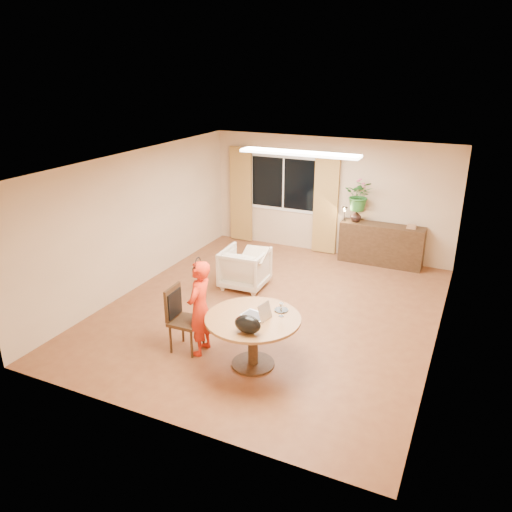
{
  "coord_description": "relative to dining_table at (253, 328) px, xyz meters",
  "views": [
    {
      "loc": [
        3.06,
        -7.24,
        4.04
      ],
      "look_at": [
        -0.2,
        -0.2,
        1.06
      ],
      "focal_mm": 35.0,
      "sensor_mm": 36.0,
      "label": 1
    }
  ],
  "objects": [
    {
      "name": "floor",
      "position": [
        -0.44,
        1.68,
        -0.6
      ],
      "size": [
        6.5,
        6.5,
        0.0
      ],
      "primitive_type": "plane",
      "color": "brown",
      "rests_on": "ground"
    },
    {
      "name": "ceiling",
      "position": [
        -0.44,
        1.68,
        2.0
      ],
      "size": [
        6.5,
        6.5,
        0.0
      ],
      "primitive_type": "plane",
      "rotation": [
        3.14,
        0.0,
        0.0
      ],
      "color": "white",
      "rests_on": "wall_back"
    },
    {
      "name": "wall_back",
      "position": [
        -0.44,
        4.93,
        0.7
      ],
      "size": [
        5.5,
        0.0,
        5.5
      ],
      "primitive_type": "plane",
      "rotation": [
        1.57,
        0.0,
        0.0
      ],
      "color": "tan",
      "rests_on": "floor"
    },
    {
      "name": "wall_left",
      "position": [
        -3.19,
        1.68,
        0.7
      ],
      "size": [
        0.0,
        6.5,
        6.5
      ],
      "primitive_type": "plane",
      "rotation": [
        1.57,
        0.0,
        1.57
      ],
      "color": "tan",
      "rests_on": "floor"
    },
    {
      "name": "wall_right",
      "position": [
        2.31,
        1.68,
        0.7
      ],
      "size": [
        0.0,
        6.5,
        6.5
      ],
      "primitive_type": "plane",
      "rotation": [
        1.57,
        0.0,
        -1.57
      ],
      "color": "tan",
      "rests_on": "floor"
    },
    {
      "name": "window",
      "position": [
        -1.54,
        4.91,
        0.9
      ],
      "size": [
        1.7,
        0.03,
        1.3
      ],
      "color": "white",
      "rests_on": "wall_back"
    },
    {
      "name": "curtain_left",
      "position": [
        -2.59,
        4.84,
        0.54
      ],
      "size": [
        0.55,
        0.08,
        2.25
      ],
      "primitive_type": "cube",
      "color": "olive",
      "rests_on": "wall_back"
    },
    {
      "name": "curtain_right",
      "position": [
        -0.49,
        4.84,
        0.54
      ],
      "size": [
        0.55,
        0.08,
        2.25
      ],
      "primitive_type": "cube",
      "color": "olive",
      "rests_on": "wall_back"
    },
    {
      "name": "ceiling_panel",
      "position": [
        -0.44,
        2.88,
        1.96
      ],
      "size": [
        2.2,
        0.35,
        0.05
      ],
      "primitive_type": "cube",
      "color": "white",
      "rests_on": "ceiling"
    },
    {
      "name": "dining_table",
      "position": [
        0.0,
        0.0,
        0.0
      ],
      "size": [
        1.34,
        1.34,
        0.76
      ],
      "color": "brown",
      "rests_on": "floor"
    },
    {
      "name": "dining_chair",
      "position": [
        -1.08,
        -0.04,
        -0.1
      ],
      "size": [
        0.5,
        0.46,
        1.0
      ],
      "primitive_type": null,
      "rotation": [
        0.0,
        0.0,
        0.04
      ],
      "color": "black",
      "rests_on": "floor"
    },
    {
      "name": "child",
      "position": [
        -0.85,
        -0.0,
        0.13
      ],
      "size": [
        0.56,
        0.39,
        1.46
      ],
      "primitive_type": "imported",
      "rotation": [
        0.0,
        0.0,
        -1.48
      ],
      "color": "red",
      "rests_on": "floor"
    },
    {
      "name": "laptop",
      "position": [
        0.01,
        0.05,
        0.29
      ],
      "size": [
        0.42,
        0.32,
        0.25
      ],
      "primitive_type": null,
      "rotation": [
        0.0,
        0.0,
        -0.21
      ],
      "color": "#B7B7BC",
      "rests_on": "dining_table"
    },
    {
      "name": "tumbler",
      "position": [
        0.11,
        0.23,
        0.21
      ],
      "size": [
        0.07,
        0.07,
        0.1
      ],
      "primitive_type": null,
      "rotation": [
        0.0,
        0.0,
        0.01
      ],
      "color": "white",
      "rests_on": "dining_table"
    },
    {
      "name": "wine_glass",
      "position": [
        0.34,
        0.2,
        0.26
      ],
      "size": [
        0.07,
        0.07,
        0.2
      ],
      "primitive_type": null,
      "rotation": [
        0.0,
        0.0,
        0.05
      ],
      "color": "white",
      "rests_on": "dining_table"
    },
    {
      "name": "pot_lid",
      "position": [
        0.28,
        0.36,
        0.18
      ],
      "size": [
        0.22,
        0.22,
        0.03
      ],
      "primitive_type": null,
      "rotation": [
        0.0,
        0.0,
        -0.1
      ],
      "color": "white",
      "rests_on": "dining_table"
    },
    {
      "name": "handbag",
      "position": [
        0.12,
        -0.41,
        0.29
      ],
      "size": [
        0.41,
        0.29,
        0.25
      ],
      "primitive_type": null,
      "rotation": [
        0.0,
        0.0,
        0.21
      ],
      "color": "black",
      "rests_on": "dining_table"
    },
    {
      "name": "armchair",
      "position": [
        -1.3,
        2.39,
        -0.21
      ],
      "size": [
        0.86,
        0.88,
        0.77
      ],
      "primitive_type": "imported",
      "rotation": [
        0.0,
        0.0,
        3.18
      ],
      "color": "beige",
      "rests_on": "floor"
    },
    {
      "name": "throw",
      "position": [
        -1.08,
        2.36,
        0.19
      ],
      "size": [
        0.52,
        0.6,
        0.03
      ],
      "primitive_type": null,
      "rotation": [
        0.0,
        0.0,
        0.13
      ],
      "color": "beige",
      "rests_on": "armchair"
    },
    {
      "name": "sideboard",
      "position": [
        0.83,
        4.69,
        -0.16
      ],
      "size": [
        1.76,
        0.43,
        0.88
      ],
      "primitive_type": "cube",
      "color": "black",
      "rests_on": "floor"
    },
    {
      "name": "vase",
      "position": [
        0.24,
        4.69,
        0.4
      ],
      "size": [
        0.28,
        0.28,
        0.25
      ],
      "primitive_type": "imported",
      "rotation": [
        0.0,
        0.0,
        0.22
      ],
      "color": "black",
      "rests_on": "sideboard"
    },
    {
      "name": "bouquet",
      "position": [
        0.28,
        4.69,
        0.86
      ],
      "size": [
        0.65,
        0.57,
        0.66
      ],
      "primitive_type": "imported",
      "rotation": [
        0.0,
        0.0,
        0.11
      ],
      "color": "#376E29",
      "rests_on": "vase"
    },
    {
      "name": "book_stack",
      "position": [
        1.41,
        4.69,
        0.32
      ],
      "size": [
        0.21,
        0.17,
        0.08
      ],
      "primitive_type": null,
      "rotation": [
        0.0,
        0.0,
        -0.13
      ],
      "color": "#9A674E",
      "rests_on": "sideboard"
    },
    {
      "name": "desk_lamp",
      "position": [
        -0.0,
        4.64,
        0.44
      ],
      "size": [
        0.13,
        0.13,
        0.32
      ],
      "primitive_type": null,
      "rotation": [
        0.0,
        0.0,
        -0.03
      ],
      "color": "black",
      "rests_on": "sideboard"
    }
  ]
}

